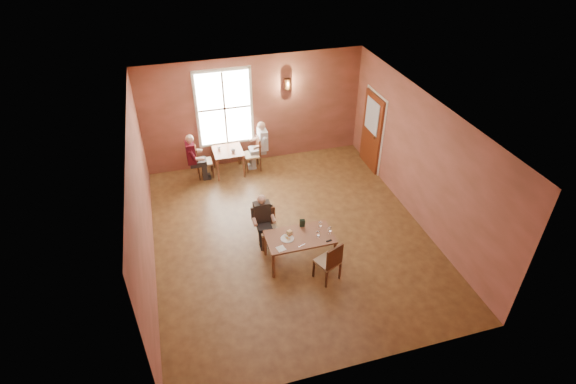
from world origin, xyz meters
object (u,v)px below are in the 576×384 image
object	(u,v)px
chair_empty	(327,261)
second_table	(229,161)
main_table	(300,248)
diner_maroon	(202,155)
diner_main	(269,225)
chair_diner_white	(252,154)
chair_diner_maroon	(204,161)
chair_diner_main	(269,229)
diner_white	(253,148)

from	to	relation	value
chair_empty	second_table	xyz separation A→B (m)	(-1.19, 4.49, -0.12)
main_table	chair_empty	xyz separation A→B (m)	(0.37, -0.65, 0.14)
chair_empty	diner_maroon	size ratio (longest dim) A/B	0.72
diner_main	second_table	xyz separation A→B (m)	(-0.32, 3.22, -0.24)
chair_empty	chair_diner_white	bearing A→B (deg)	73.62
main_table	diner_main	distance (m)	0.84
chair_empty	chair_diner_maroon	distance (m)	4.85
second_table	chair_diner_maroon	size ratio (longest dim) A/B	0.85
main_table	chair_diner_main	world-z (taller)	chair_diner_main
chair_diner_maroon	diner_maroon	bearing A→B (deg)	-90.00
diner_main	diner_white	bearing A→B (deg)	-96.41
diner_maroon	diner_white	bearing A→B (deg)	90.00
diner_main	diner_white	world-z (taller)	diner_white
second_table	diner_maroon	xyz separation A→B (m)	(-0.68, 0.00, 0.30)
second_table	chair_diner_white	xyz separation A→B (m)	(0.65, 0.00, 0.13)
chair_diner_main	chair_empty	distance (m)	1.56
main_table	diner_main	world-z (taller)	diner_main
chair_empty	diner_white	world-z (taller)	diner_white
main_table	diner_white	distance (m)	3.86
chair_diner_main	chair_diner_maroon	xyz separation A→B (m)	(-0.97, 3.19, 0.02)
diner_white	chair_diner_main	bearing A→B (deg)	173.53
main_table	chair_diner_white	distance (m)	3.85
main_table	diner_white	world-z (taller)	diner_white
second_table	chair_diner_maroon	world-z (taller)	chair_diner_maroon
main_table	diner_maroon	bearing A→B (deg)	111.30
second_table	chair_diner_white	bearing A→B (deg)	0.00
main_table	diner_main	xyz separation A→B (m)	(-0.50, 0.62, 0.25)
second_table	diner_maroon	bearing A→B (deg)	180.00
chair_empty	diner_main	bearing A→B (deg)	101.32
diner_main	chair_diner_main	bearing A→B (deg)	-90.00
chair_empty	second_table	distance (m)	4.65
main_table	chair_empty	world-z (taller)	chair_empty
chair_diner_main	diner_white	bearing A→B (deg)	-96.47
second_table	chair_diner_maroon	distance (m)	0.66
chair_empty	diner_maroon	world-z (taller)	diner_maroon
chair_diner_main	chair_diner_maroon	distance (m)	3.34
second_table	chair_diner_maroon	xyz separation A→B (m)	(-0.65, 0.00, 0.11)
main_table	chair_diner_main	size ratio (longest dim) A/B	1.58
main_table	diner_maroon	world-z (taller)	diner_maroon
chair_diner_main	diner_main	size ratio (longest dim) A/B	0.75
chair_empty	diner_white	distance (m)	4.52
main_table	chair_diner_maroon	bearing A→B (deg)	110.91
chair_diner_white	diner_white	xyz separation A→B (m)	(0.03, 0.00, 0.18)
main_table	chair_diner_main	xyz separation A→B (m)	(-0.50, 0.65, 0.11)
main_table	second_table	bearing A→B (deg)	102.02
chair_diner_main	chair_empty	world-z (taller)	chair_empty
chair_empty	second_table	size ratio (longest dim) A/B	1.20
diner_white	chair_diner_maroon	world-z (taller)	diner_white
chair_diner_white	diner_maroon	bearing A→B (deg)	90.00
chair_diner_main	chair_diner_white	world-z (taller)	chair_diner_white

